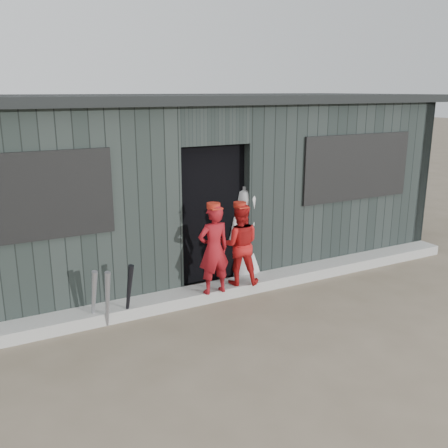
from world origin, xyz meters
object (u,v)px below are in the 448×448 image
bat_right (129,293)px  player_red_left (214,250)px  bat_mid (107,299)px  player_grey_back (247,235)px  dugout (174,182)px  bat_left (94,298)px  player_red_right (240,244)px

bat_right → player_red_left: bearing=-0.3°
bat_mid → player_grey_back: bearing=14.7°
bat_right → player_grey_back: 2.02m
bat_mid → dugout: bearing=49.6°
bat_left → player_red_left: bearing=-2.2°
bat_mid → dugout: dugout is taller
bat_mid → player_grey_back: size_ratio=0.52×
bat_right → dugout: bearing=53.8°
bat_mid → bat_right: bearing=12.1°
bat_left → dugout: bearing=45.7°
bat_mid → bat_left: bearing=138.9°
bat_right → dugout: size_ratio=0.09×
bat_mid → bat_right: 0.28m
player_red_left → bat_mid: bearing=1.8°
bat_mid → player_grey_back: 2.29m
player_red_left → player_red_right: (0.45, 0.13, -0.03)m
bat_mid → player_red_right: size_ratio=0.65×
player_red_right → bat_mid: bearing=30.4°
bat_mid → player_red_left: (1.40, 0.05, 0.37)m
player_red_left → dugout: size_ratio=0.14×
bat_mid → bat_right: (0.27, 0.06, 0.00)m
player_red_right → dugout: (-0.22, 1.74, 0.59)m
bat_left → bat_right: 0.41m
player_red_right → dugout: size_ratio=0.13×
bat_left → bat_mid: bearing=-41.1°
bat_left → player_grey_back: size_ratio=0.53×
bat_left → dugout: (1.76, 1.81, 0.93)m
player_grey_back → bat_right: bearing=8.2°
player_red_left → dugout: (0.23, 1.87, 0.56)m
bat_right → player_grey_back: (1.92, 0.52, 0.32)m
bat_left → dugout: dugout is taller
bat_left → bat_mid: bat_left is taller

